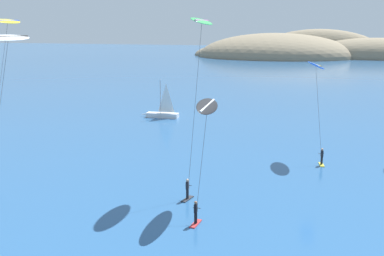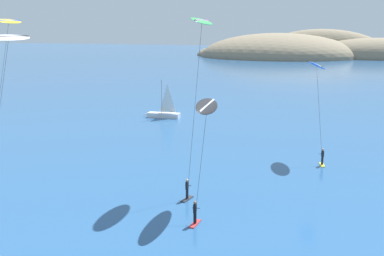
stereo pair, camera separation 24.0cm
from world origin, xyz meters
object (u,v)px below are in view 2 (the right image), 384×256
kitesurfer_green (201,33)px  kitesurfer_white (7,51)px  sailboat_near (162,113)px  kitesurfer_blue (317,73)px  kitesurfer_yellow (7,35)px  kitesurfer_black (206,113)px

kitesurfer_green → kitesurfer_white: kitesurfer_green is taller
sailboat_near → kitesurfer_blue: size_ratio=0.60×
kitesurfer_yellow → kitesurfer_blue: kitesurfer_yellow is taller
kitesurfer_green → kitesurfer_black: (1.95, -5.13, -5.78)m
kitesurfer_white → kitesurfer_yellow: bearing=127.7°
kitesurfer_green → kitesurfer_yellow: kitesurfer_green is taller
kitesurfer_blue → kitesurfer_black: kitesurfer_blue is taller
kitesurfer_yellow → kitesurfer_white: kitesurfer_yellow is taller
kitesurfer_yellow → kitesurfer_white: 12.74m
sailboat_near → kitesurfer_green: bearing=-62.7°
sailboat_near → kitesurfer_black: bearing=-63.7°
kitesurfer_blue → kitesurfer_white: (-22.55, -19.77, 2.89)m
sailboat_near → kitesurfer_white: 36.19m
kitesurfer_yellow → kitesurfer_blue: size_ratio=1.44×
kitesurfer_yellow → kitesurfer_white: bearing=-52.3°
kitesurfer_blue → kitesurfer_white: bearing=-138.8°
kitesurfer_blue → kitesurfer_black: size_ratio=1.22×
kitesurfer_yellow → kitesurfer_black: bearing=-18.6°
kitesurfer_yellow → kitesurfer_blue: (30.31, 9.71, -3.80)m
kitesurfer_yellow → kitesurfer_black: size_ratio=1.75×
kitesurfer_blue → kitesurfer_black: 18.96m
sailboat_near → kitesurfer_white: kitesurfer_white is taller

